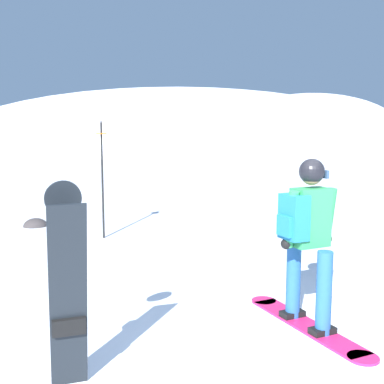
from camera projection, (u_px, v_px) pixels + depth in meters
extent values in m
plane|color=white|center=(310.00, 359.00, 4.39)|extent=(300.00, 300.00, 0.00)
ellipsoid|color=white|center=(181.00, 145.00, 46.43)|extent=(41.22, 37.10, 10.33)
ellipsoid|color=white|center=(311.00, 138.00, 68.70)|extent=(25.70, 23.13, 12.07)
cube|color=#D11E5B|center=(307.00, 326.00, 5.07)|extent=(0.46, 1.58, 0.02)
cylinder|color=#D11E5B|center=(264.00, 301.00, 5.77)|extent=(0.28, 0.28, 0.02)
cylinder|color=#D11E5B|center=(363.00, 358.00, 4.38)|extent=(0.28, 0.28, 0.02)
cube|color=black|center=(292.00, 314.00, 5.28)|extent=(0.27, 0.17, 0.06)
cube|color=black|center=(322.00, 331.00, 4.85)|extent=(0.27, 0.17, 0.06)
cylinder|color=#235699|center=(293.00, 279.00, 5.23)|extent=(0.15, 0.15, 0.82)
cylinder|color=#235699|center=(324.00, 293.00, 4.80)|extent=(0.15, 0.15, 0.82)
cube|color=#2D9351|center=(310.00, 217.00, 4.92)|extent=(0.38, 0.26, 0.58)
cylinder|color=#2D9351|center=(291.00, 219.00, 4.82)|extent=(0.12, 0.19, 0.57)
cylinder|color=#2D9351|center=(329.00, 215.00, 5.02)|extent=(0.12, 0.19, 0.57)
sphere|color=black|center=(286.00, 244.00, 4.88)|extent=(0.11, 0.11, 0.11)
sphere|color=black|center=(327.00, 239.00, 5.09)|extent=(0.11, 0.11, 0.11)
cube|color=teal|center=(294.00, 217.00, 4.83)|extent=(0.21, 0.30, 0.44)
cube|color=teal|center=(285.00, 226.00, 4.80)|extent=(0.08, 0.21, 0.20)
sphere|color=#9E7051|center=(312.00, 174.00, 4.86)|extent=(0.21, 0.21, 0.21)
sphere|color=black|center=(312.00, 171.00, 4.85)|extent=(0.25, 0.25, 0.25)
cube|color=navy|center=(322.00, 174.00, 4.91)|extent=(0.05, 0.17, 0.08)
cube|color=black|center=(68.00, 299.00, 3.74)|extent=(0.28, 0.32, 1.50)
cylinder|color=black|center=(63.00, 198.00, 3.77)|extent=(0.28, 0.08, 0.28)
cube|color=black|center=(67.00, 270.00, 3.74)|extent=(0.25, 0.10, 0.15)
cube|color=black|center=(69.00, 326.00, 3.80)|extent=(0.25, 0.10, 0.15)
cylinder|color=black|center=(103.00, 181.00, 8.85)|extent=(0.04, 0.04, 2.05)
cylinder|color=orange|center=(101.00, 134.00, 8.74)|extent=(0.20, 0.20, 0.02)
cone|color=black|center=(101.00, 121.00, 8.70)|extent=(0.04, 0.04, 0.08)
ellipsoid|color=#383333|center=(36.00, 226.00, 9.98)|extent=(0.48, 0.40, 0.33)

